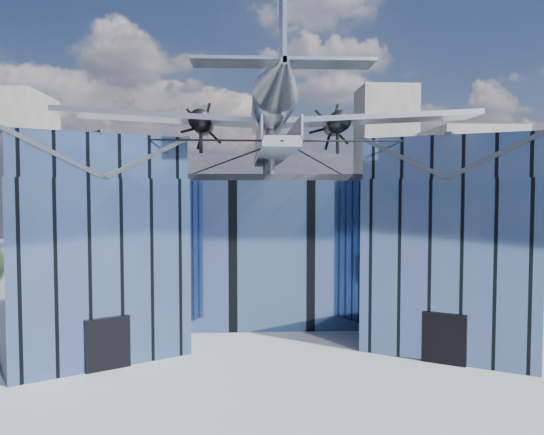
{
  "coord_description": "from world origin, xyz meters",
  "views": [
    {
      "loc": [
        -1.67,
        -30.72,
        8.92
      ],
      "look_at": [
        0.0,
        2.0,
        7.2
      ],
      "focal_mm": 35.0,
      "sensor_mm": 36.0,
      "label": 1
    }
  ],
  "objects": [
    {
      "name": "bg_towers",
      "position": [
        1.45,
        50.49,
        10.01
      ],
      "size": [
        77.0,
        24.5,
        26.0
      ],
      "color": "gray",
      "rests_on": "ground"
    },
    {
      "name": "museum",
      "position": [
        0.0,
        5.82,
        5.54
      ],
      "size": [
        32.88,
        24.5,
        17.6
      ],
      "color": "#4A6598",
      "rests_on": "ground"
    },
    {
      "name": "ground_plane",
      "position": [
        0.0,
        0.0,
        0.0
      ],
      "size": [
        120.0,
        120.0,
        0.0
      ],
      "primitive_type": "plane",
      "color": "gray"
    }
  ]
}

